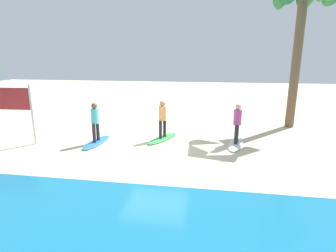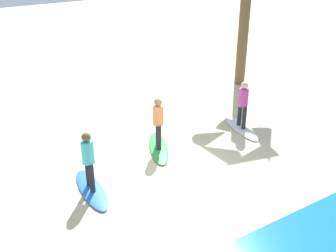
{
  "view_description": "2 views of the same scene",
  "coord_description": "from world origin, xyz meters",
  "px_view_note": "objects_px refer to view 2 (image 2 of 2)",
  "views": [
    {
      "loc": [
        -2.09,
        9.8,
        3.55
      ],
      "look_at": [
        -0.35,
        -0.88,
        0.79
      ],
      "focal_mm": 28.94,
      "sensor_mm": 36.0,
      "label": 1
    },
    {
      "loc": [
        5.65,
        8.17,
        6.31
      ],
      "look_at": [
        -0.17,
        -1.22,
        0.9
      ],
      "focal_mm": 43.61,
      "sensor_mm": 36.0,
      "label": 2
    }
  ],
  "objects_px": {
    "surfer_white": "(243,101)",
    "surfer_blue": "(88,157)",
    "surfboard_white": "(241,128)",
    "surfer_green": "(158,119)",
    "surfboard_blue": "(91,189)",
    "surfboard_green": "(159,148)"
  },
  "relations": [
    {
      "from": "surfboard_green",
      "to": "surfer_green",
      "type": "relative_size",
      "value": 1.28
    },
    {
      "from": "surfer_white",
      "to": "surfer_blue",
      "type": "distance_m",
      "value": 5.86
    },
    {
      "from": "surfer_white",
      "to": "surfer_green",
      "type": "relative_size",
      "value": 1.0
    },
    {
      "from": "surfer_white",
      "to": "surfer_green",
      "type": "bearing_deg",
      "value": -4.91
    },
    {
      "from": "surfer_green",
      "to": "surfer_blue",
      "type": "bearing_deg",
      "value": 20.54
    },
    {
      "from": "surfboard_white",
      "to": "surfer_blue",
      "type": "bearing_deg",
      "value": -71.36
    },
    {
      "from": "surfboard_green",
      "to": "surfer_white",
      "type": "bearing_deg",
      "value": 109.13
    },
    {
      "from": "surfer_white",
      "to": "surfboard_white",
      "type": "bearing_deg",
      "value": 0.0
    },
    {
      "from": "surfer_green",
      "to": "surfboard_blue",
      "type": "xyz_separation_m",
      "value": [
        2.66,
        1.0,
        -0.99
      ]
    },
    {
      "from": "surfboard_blue",
      "to": "surfer_green",
      "type": "bearing_deg",
      "value": 115.41
    },
    {
      "from": "surfer_blue",
      "to": "surfboard_white",
      "type": "bearing_deg",
      "value": -172.88
    },
    {
      "from": "surfer_green",
      "to": "surfboard_blue",
      "type": "distance_m",
      "value": 3.01
    },
    {
      "from": "surfboard_white",
      "to": "surfer_white",
      "type": "bearing_deg",
      "value": 0.0
    },
    {
      "from": "surfer_green",
      "to": "surfer_blue",
      "type": "relative_size",
      "value": 1.0
    },
    {
      "from": "surfboard_blue",
      "to": "surfer_white",
      "type": "bearing_deg",
      "value": 102.0
    },
    {
      "from": "surfboard_blue",
      "to": "surfer_blue",
      "type": "bearing_deg",
      "value": 80.84
    },
    {
      "from": "surfer_green",
      "to": "surfboard_green",
      "type": "bearing_deg",
      "value": 0.0
    },
    {
      "from": "surfer_green",
      "to": "surfer_white",
      "type": "bearing_deg",
      "value": 175.09
    },
    {
      "from": "surfer_blue",
      "to": "surfer_white",
      "type": "bearing_deg",
      "value": -172.88
    },
    {
      "from": "surfboard_green",
      "to": "surfboard_white",
      "type": "bearing_deg",
      "value": 109.13
    },
    {
      "from": "surfer_green",
      "to": "surfboard_white",
      "type": "bearing_deg",
      "value": 175.09
    },
    {
      "from": "surfer_blue",
      "to": "surfer_green",
      "type": "bearing_deg",
      "value": -159.46
    }
  ]
}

